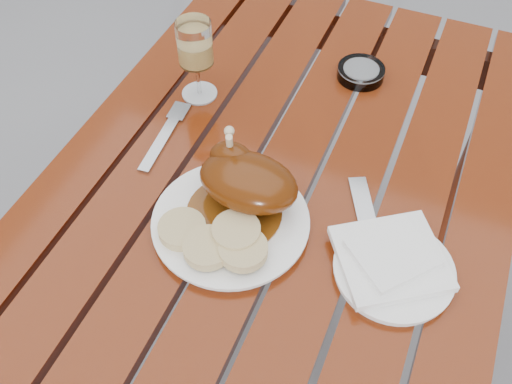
% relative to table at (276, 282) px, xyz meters
% --- Properties ---
extents(ground, '(60.00, 60.00, 0.00)m').
position_rel_table_xyz_m(ground, '(0.00, 0.00, -0.38)').
color(ground, slate).
rests_on(ground, ground).
extents(table, '(0.80, 1.20, 0.75)m').
position_rel_table_xyz_m(table, '(0.00, 0.00, 0.00)').
color(table, maroon).
rests_on(table, ground).
extents(dinner_plate, '(0.30, 0.30, 0.02)m').
position_rel_table_xyz_m(dinner_plate, '(-0.04, -0.14, 0.38)').
color(dinner_plate, white).
rests_on(dinner_plate, table).
extents(roast_duck, '(0.17, 0.17, 0.12)m').
position_rel_table_xyz_m(roast_duck, '(-0.03, -0.09, 0.44)').
color(roast_duck, '#5E2E0A').
rests_on(roast_duck, dinner_plate).
extents(bread_dumplings, '(0.19, 0.12, 0.03)m').
position_rel_table_xyz_m(bread_dumplings, '(-0.04, -0.19, 0.41)').
color(bread_dumplings, tan).
rests_on(bread_dumplings, dinner_plate).
extents(wine_glass, '(0.08, 0.08, 0.17)m').
position_rel_table_xyz_m(wine_glass, '(-0.23, 0.14, 0.46)').
color(wine_glass, '#EAC26A').
rests_on(wine_glass, table).
extents(side_plate, '(0.23, 0.23, 0.02)m').
position_rel_table_xyz_m(side_plate, '(0.23, -0.12, 0.38)').
color(side_plate, white).
rests_on(side_plate, table).
extents(napkin, '(0.21, 0.21, 0.01)m').
position_rel_table_xyz_m(napkin, '(0.22, -0.11, 0.40)').
color(napkin, white).
rests_on(napkin, side_plate).
extents(ashtray, '(0.12, 0.12, 0.02)m').
position_rel_table_xyz_m(ashtray, '(0.05, 0.32, 0.39)').
color(ashtray, '#B2B7BC').
rests_on(ashtray, table).
extents(fork, '(0.04, 0.18, 0.01)m').
position_rel_table_xyz_m(fork, '(-0.24, -0.01, 0.38)').
color(fork, gray).
rests_on(fork, table).
extents(knife, '(0.12, 0.22, 0.01)m').
position_rel_table_xyz_m(knife, '(0.20, -0.10, 0.38)').
color(knife, gray).
rests_on(knife, table).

